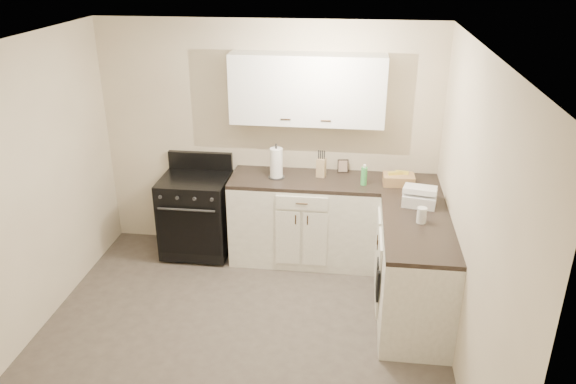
# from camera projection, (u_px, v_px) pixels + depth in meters

# --- Properties ---
(floor) EXTENTS (3.60, 3.60, 0.00)m
(floor) POSITION_uv_depth(u_px,v_px,m) (239.00, 341.00, 4.87)
(floor) COLOR #473F38
(floor) RESTS_ON ground
(ceiling) EXTENTS (3.60, 3.60, 0.00)m
(ceiling) POSITION_uv_depth(u_px,v_px,m) (226.00, 48.00, 3.87)
(ceiling) COLOR white
(ceiling) RESTS_ON wall_back
(wall_back) EXTENTS (3.60, 0.00, 3.60)m
(wall_back) POSITION_uv_depth(u_px,v_px,m) (268.00, 139.00, 6.01)
(wall_back) COLOR beige
(wall_back) RESTS_ON ground
(wall_right) EXTENTS (0.00, 3.60, 3.60)m
(wall_right) POSITION_uv_depth(u_px,v_px,m) (470.00, 224.00, 4.17)
(wall_right) COLOR beige
(wall_right) RESTS_ON ground
(wall_left) EXTENTS (0.00, 3.60, 3.60)m
(wall_left) POSITION_uv_depth(u_px,v_px,m) (17.00, 200.00, 4.57)
(wall_left) COLOR beige
(wall_left) RESTS_ON ground
(wall_front) EXTENTS (3.60, 0.00, 3.60)m
(wall_front) POSITION_uv_depth(u_px,v_px,m) (155.00, 370.00, 2.73)
(wall_front) COLOR beige
(wall_front) RESTS_ON ground
(base_cabinets_back) EXTENTS (1.55, 0.60, 0.90)m
(base_cabinets_back) POSITION_uv_depth(u_px,v_px,m) (304.00, 221.00, 6.01)
(base_cabinets_back) COLOR white
(base_cabinets_back) RESTS_ON floor
(base_cabinets_right) EXTENTS (0.60, 1.90, 0.90)m
(base_cabinets_right) POSITION_uv_depth(u_px,v_px,m) (411.00, 258.00, 5.30)
(base_cabinets_right) COLOR white
(base_cabinets_right) RESTS_ON floor
(countertop_back) EXTENTS (1.55, 0.60, 0.04)m
(countertop_back) POSITION_uv_depth(u_px,v_px,m) (305.00, 180.00, 5.82)
(countertop_back) COLOR black
(countertop_back) RESTS_ON base_cabinets_back
(countertop_right) EXTENTS (0.60, 1.90, 0.04)m
(countertop_right) POSITION_uv_depth(u_px,v_px,m) (415.00, 213.00, 5.11)
(countertop_right) COLOR black
(countertop_right) RESTS_ON base_cabinets_right
(upper_cabinets) EXTENTS (1.55, 0.30, 0.70)m
(upper_cabinets) POSITION_uv_depth(u_px,v_px,m) (307.00, 89.00, 5.59)
(upper_cabinets) COLOR white
(upper_cabinets) RESTS_ON wall_back
(stove) EXTENTS (0.71, 0.61, 0.86)m
(stove) POSITION_uv_depth(u_px,v_px,m) (196.00, 215.00, 6.11)
(stove) COLOR black
(stove) RESTS_ON floor
(knife_block) EXTENTS (0.10, 0.10, 0.20)m
(knife_block) POSITION_uv_depth(u_px,v_px,m) (321.00, 168.00, 5.82)
(knife_block) COLOR tan
(knife_block) RESTS_ON countertop_back
(paper_towel) EXTENTS (0.13, 0.13, 0.32)m
(paper_towel) POSITION_uv_depth(u_px,v_px,m) (276.00, 163.00, 5.78)
(paper_towel) COLOR white
(paper_towel) RESTS_ON countertop_back
(soap_bottle) EXTENTS (0.07, 0.07, 0.19)m
(soap_bottle) POSITION_uv_depth(u_px,v_px,m) (364.00, 176.00, 5.62)
(soap_bottle) COLOR green
(soap_bottle) RESTS_ON countertop_back
(picture_frame) EXTENTS (0.12, 0.05, 0.14)m
(picture_frame) POSITION_uv_depth(u_px,v_px,m) (343.00, 166.00, 5.95)
(picture_frame) COLOR black
(picture_frame) RESTS_ON countertop_back
(wicker_basket) EXTENTS (0.31, 0.21, 0.10)m
(wicker_basket) POSITION_uv_depth(u_px,v_px,m) (399.00, 180.00, 5.65)
(wicker_basket) COLOR #B07F53
(wicker_basket) RESTS_ON countertop_right
(countertop_grill) EXTENTS (0.35, 0.33, 0.11)m
(countertop_grill) POSITION_uv_depth(u_px,v_px,m) (420.00, 198.00, 5.22)
(countertop_grill) COLOR white
(countertop_grill) RESTS_ON countertop_right
(glass_jar) EXTENTS (0.10, 0.10, 0.14)m
(glass_jar) POSITION_uv_depth(u_px,v_px,m) (422.00, 215.00, 4.86)
(glass_jar) COLOR silver
(glass_jar) RESTS_ON countertop_right
(oven_mitt_near) EXTENTS (0.02, 0.17, 0.29)m
(oven_mitt_near) POSITION_uv_depth(u_px,v_px,m) (378.00, 283.00, 4.88)
(oven_mitt_near) COLOR black
(oven_mitt_near) RESTS_ON base_cabinets_right
(oven_mitt_far) EXTENTS (0.02, 0.17, 0.29)m
(oven_mitt_far) POSITION_uv_depth(u_px,v_px,m) (378.00, 276.00, 4.92)
(oven_mitt_far) COLOR black
(oven_mitt_far) RESTS_ON base_cabinets_right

